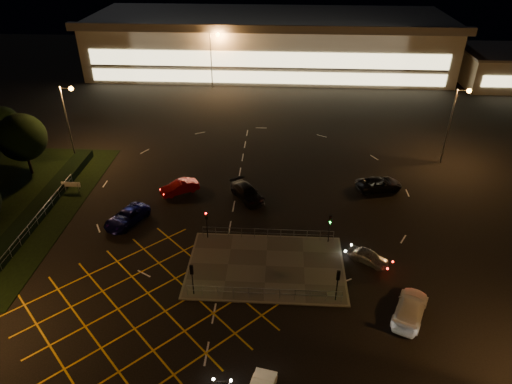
# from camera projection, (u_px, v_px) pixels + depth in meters

# --- Properties ---
(ground) EXTENTS (180.00, 180.00, 0.00)m
(ground) POSITION_uv_depth(u_px,v_px,m) (246.00, 252.00, 43.87)
(ground) COLOR black
(ground) RESTS_ON ground
(pedestrian_island) EXTENTS (14.00, 9.00, 0.12)m
(pedestrian_island) POSITION_uv_depth(u_px,v_px,m) (266.00, 266.00, 42.03)
(pedestrian_island) COLOR #4C4944
(pedestrian_island) RESTS_ON ground
(hedge) EXTENTS (2.00, 26.00, 1.00)m
(hedge) POSITION_uv_depth(u_px,v_px,m) (41.00, 206.00, 49.87)
(hedge) COLOR black
(hedge) RESTS_ON ground
(supermarket) EXTENTS (72.00, 26.50, 10.50)m
(supermarket) POSITION_uv_depth(u_px,v_px,m) (269.00, 42.00, 93.91)
(supermarket) COLOR beige
(supermarket) RESTS_ON ground
(retail_unit_a) EXTENTS (18.80, 14.80, 6.35)m
(retail_unit_a) POSITION_uv_depth(u_px,v_px,m) (511.00, 67.00, 85.90)
(retail_unit_a) COLOR beige
(retail_unit_a) RESTS_ON ground
(streetlight_nw) EXTENTS (1.78, 0.56, 10.03)m
(streetlight_nw) POSITION_uv_depth(u_px,v_px,m) (69.00, 113.00, 56.98)
(streetlight_nw) COLOR slate
(streetlight_nw) RESTS_ON ground
(streetlight_ne) EXTENTS (1.78, 0.56, 10.03)m
(streetlight_ne) POSITION_uv_depth(u_px,v_px,m) (455.00, 116.00, 56.28)
(streetlight_ne) COLOR slate
(streetlight_ne) RESTS_ON ground
(streetlight_far_left) EXTENTS (1.78, 0.56, 10.03)m
(streetlight_far_left) POSITION_uv_depth(u_px,v_px,m) (213.00, 53.00, 81.85)
(streetlight_far_left) COLOR slate
(streetlight_far_left) RESTS_ON ground
(streetlight_far_right) EXTENTS (1.78, 0.56, 10.03)m
(streetlight_far_right) POSITION_uv_depth(u_px,v_px,m) (437.00, 53.00, 81.55)
(streetlight_far_right) COLOR slate
(streetlight_far_right) RESTS_ON ground
(signal_sw) EXTENTS (0.28, 0.30, 3.15)m
(signal_sw) POSITION_uv_depth(u_px,v_px,m) (192.00, 274.00, 37.73)
(signal_sw) COLOR black
(signal_sw) RESTS_ON pedestrian_island
(signal_se) EXTENTS (0.28, 0.30, 3.15)m
(signal_se) POSITION_uv_depth(u_px,v_px,m) (338.00, 280.00, 37.13)
(signal_se) COLOR black
(signal_se) RESTS_ON pedestrian_island
(signal_nw) EXTENTS (0.28, 0.30, 3.15)m
(signal_nw) POSITION_uv_depth(u_px,v_px,m) (207.00, 219.00, 44.53)
(signal_nw) COLOR black
(signal_nw) RESTS_ON pedestrian_island
(signal_ne) EXTENTS (0.28, 0.30, 3.15)m
(signal_ne) POSITION_uv_depth(u_px,v_px,m) (330.00, 223.00, 43.93)
(signal_ne) COLOR black
(signal_ne) RESTS_ON pedestrian_island
(tree_c) EXTENTS (5.76, 5.76, 7.84)m
(tree_c) POSITION_uv_depth(u_px,v_px,m) (22.00, 137.00, 54.63)
(tree_c) COLOR black
(tree_c) RESTS_ON ground
(tree_d) EXTENTS (4.68, 4.68, 6.37)m
(tree_d) POSITION_uv_depth(u_px,v_px,m) (2.00, 124.00, 60.53)
(tree_d) COLOR black
(tree_d) RESTS_ON ground
(car_left_blue) EXTENTS (4.50, 5.85, 1.48)m
(car_left_blue) POSITION_uv_depth(u_px,v_px,m) (127.00, 217.00, 47.69)
(car_left_blue) COLOR #0D0F51
(car_left_blue) RESTS_ON ground
(car_far_dkgrey) EXTENTS (4.76, 5.63, 1.55)m
(car_far_dkgrey) POSITION_uv_depth(u_px,v_px,m) (247.00, 193.00, 51.79)
(car_far_dkgrey) COLOR black
(car_far_dkgrey) RESTS_ON ground
(car_right_silver) EXTENTS (3.95, 3.34, 1.28)m
(car_right_silver) POSITION_uv_depth(u_px,v_px,m) (369.00, 257.00, 42.31)
(car_right_silver) COLOR silver
(car_right_silver) RESTS_ON ground
(car_circ_red) EXTENTS (4.62, 3.71, 1.47)m
(car_circ_red) POSITION_uv_depth(u_px,v_px,m) (180.00, 187.00, 52.90)
(car_circ_red) COLOR maroon
(car_circ_red) RESTS_ON ground
(car_east_grey) EXTENTS (5.84, 3.69, 1.50)m
(car_east_grey) POSITION_uv_depth(u_px,v_px,m) (379.00, 184.00, 53.51)
(car_east_grey) COLOR black
(car_east_grey) RESTS_ON ground
(car_approach_white) EXTENTS (4.26, 5.86, 1.58)m
(car_approach_white) POSITION_uv_depth(u_px,v_px,m) (410.00, 309.00, 36.53)
(car_approach_white) COLOR #B9B9B9
(car_approach_white) RESTS_ON ground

